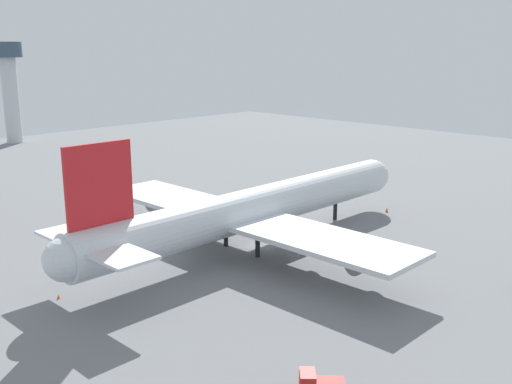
{
  "coord_description": "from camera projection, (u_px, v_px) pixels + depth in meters",
  "views": [
    {
      "loc": [
        -62.71,
        -60.87,
        30.18
      ],
      "look_at": [
        0.0,
        0.0,
        8.64
      ],
      "focal_mm": 41.76,
      "sensor_mm": 36.0,
      "label": 1
    }
  ],
  "objects": [
    {
      "name": "safety_cone_nose",
      "position": [
        387.0,
        210.0,
        110.91
      ],
      "size": [
        0.59,
        0.59,
        0.84
      ],
      "primitive_type": "cone",
      "color": "orange",
      "rests_on": "ground_plane"
    },
    {
      "name": "ground_plane",
      "position": [
        256.0,
        246.0,
        92.07
      ],
      "size": [
        275.63,
        275.63,
        0.0
      ],
      "primitive_type": "plane",
      "color": "slate"
    },
    {
      "name": "cargo_airplane",
      "position": [
        254.0,
        209.0,
        90.34
      ],
      "size": [
        68.91,
        57.42,
        19.2
      ],
      "color": "silver",
      "rests_on": "ground_plane"
    },
    {
      "name": "control_tower",
      "position": [
        9.0,
        81.0,
        185.9
      ],
      "size": [
        9.23,
        9.23,
        31.36
      ],
      "color": "silver",
      "rests_on": "ground_plane"
    },
    {
      "name": "safety_cone_tail",
      "position": [
        58.0,
        296.0,
        72.9
      ],
      "size": [
        0.41,
        0.41,
        0.58
      ],
      "primitive_type": "cone",
      "color": "orange",
      "rests_on": "ground_plane"
    }
  ]
}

